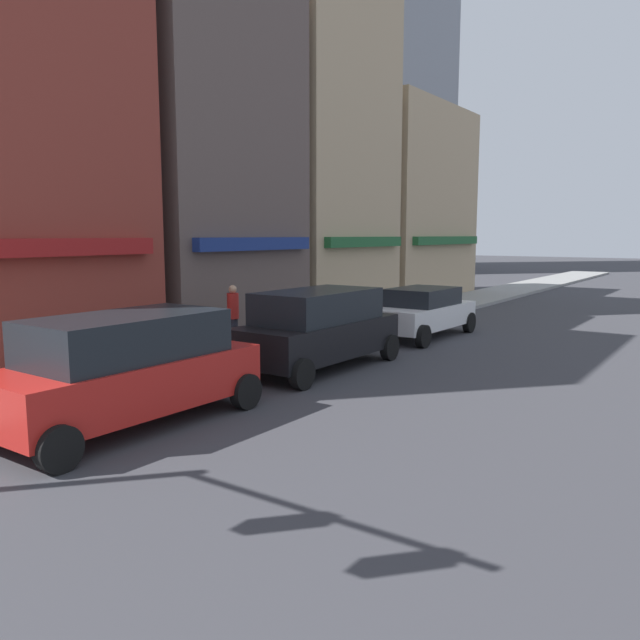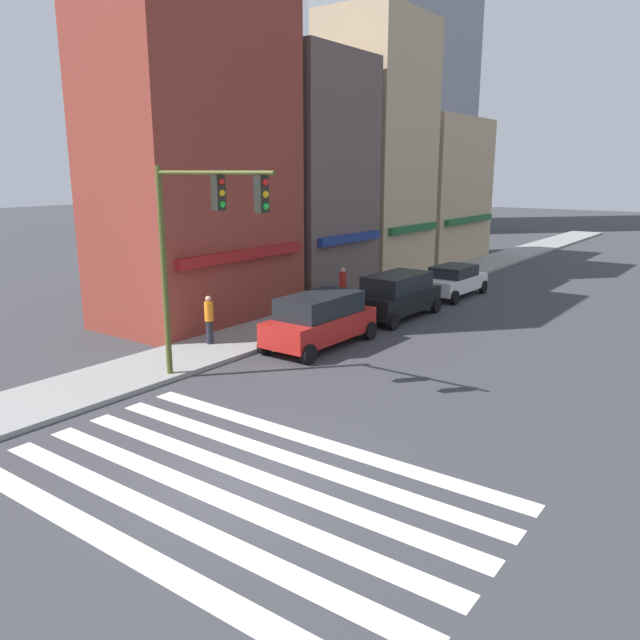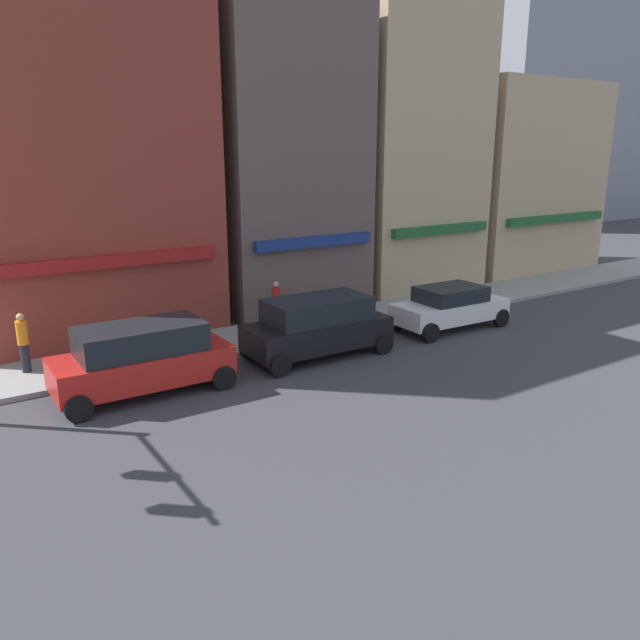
% 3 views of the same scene
% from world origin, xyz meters
% --- Properties ---
extents(storefront_row, '(30.99, 5.30, 15.06)m').
position_xyz_m(storefront_row, '(20.19, 11.50, 6.61)').
color(storefront_row, maroon).
rests_on(storefront_row, ground_plane).
extents(tower_distant, '(19.65, 10.24, 43.99)m').
position_xyz_m(tower_distant, '(54.93, 27.12, 21.99)').
color(tower_distant, gray).
rests_on(tower_distant, ground_plane).
extents(suv_red, '(4.72, 2.12, 1.94)m').
position_xyz_m(suv_red, '(9.42, 4.70, 1.03)').
color(suv_red, '#B21E19').
rests_on(suv_red, ground_plane).
extents(suv_black, '(4.73, 2.12, 1.94)m').
position_xyz_m(suv_black, '(15.10, 4.70, 1.03)').
color(suv_black, black).
rests_on(suv_black, ground_plane).
extents(sedan_white, '(4.45, 2.02, 1.59)m').
position_xyz_m(sedan_white, '(20.96, 4.70, 0.84)').
color(sedan_white, white).
rests_on(sedan_white, ground_plane).
extents(pedestrian_red_jacket, '(0.32, 0.32, 1.77)m').
position_xyz_m(pedestrian_red_jacket, '(15.27, 7.66, 1.07)').
color(pedestrian_red_jacket, '#23232D').
rests_on(pedestrian_red_jacket, sidewalk_left).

